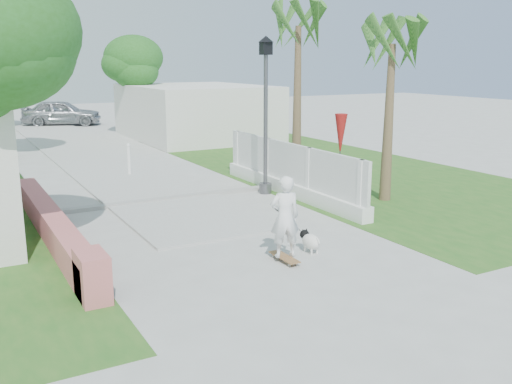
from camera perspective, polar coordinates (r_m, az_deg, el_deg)
ground at (r=10.65m, az=2.05°, el=-7.69°), size 90.00×90.00×0.00m
path_strip at (r=29.24m, az=-18.50°, el=4.96°), size 3.20×36.00×0.06m
curb at (r=15.86m, az=-9.11°, el=-0.72°), size 6.50×0.25×0.10m
grass_right at (r=20.85m, az=7.35°, el=2.48°), size 8.00×20.00×0.01m
pink_wall at (r=12.71m, az=-19.45°, el=-3.51°), size 0.45×8.20×0.80m
lattice_fence at (r=16.33m, az=3.34°, el=1.59°), size 0.35×7.00×1.50m
building_right at (r=28.89m, az=-6.07°, el=8.00°), size 6.00×8.00×2.60m
street_lamp at (r=16.23m, az=0.97°, el=8.25°), size 0.44×0.44×4.44m
bollard at (r=19.56m, az=-12.60°, el=3.30°), size 0.14×0.14×1.09m
patio_umbrella at (r=16.52m, az=8.46°, el=5.62°), size 0.36×0.36×2.30m
tree_path_right at (r=29.73m, az=-12.75°, el=12.13°), size 3.00×3.00×4.79m
palm_far at (r=17.93m, az=4.25°, el=15.25°), size 1.80×1.80×5.30m
palm_near at (r=15.78m, az=13.45°, el=13.33°), size 1.80×1.80×4.70m
skateboarder at (r=10.93m, az=3.11°, el=-2.72°), size 1.06×0.85×1.67m
dog at (r=11.52m, az=5.42°, el=-4.86°), size 0.30×0.65×0.45m
parked_car at (r=36.26m, az=-18.87°, el=7.53°), size 4.84×3.23×1.53m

